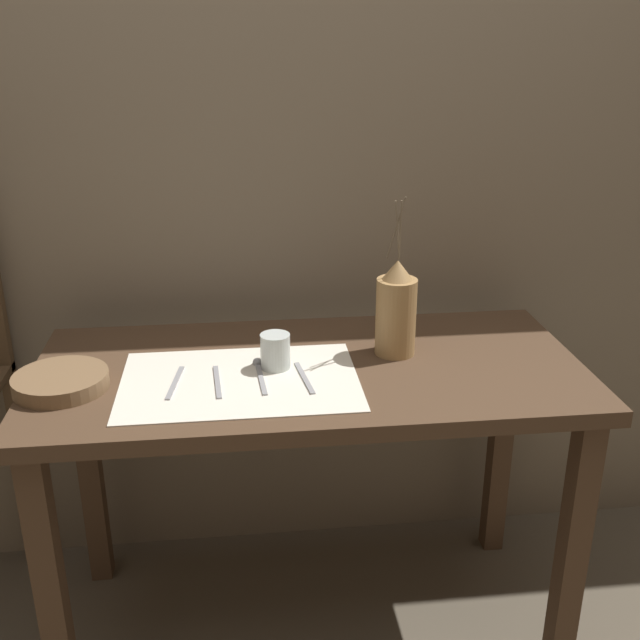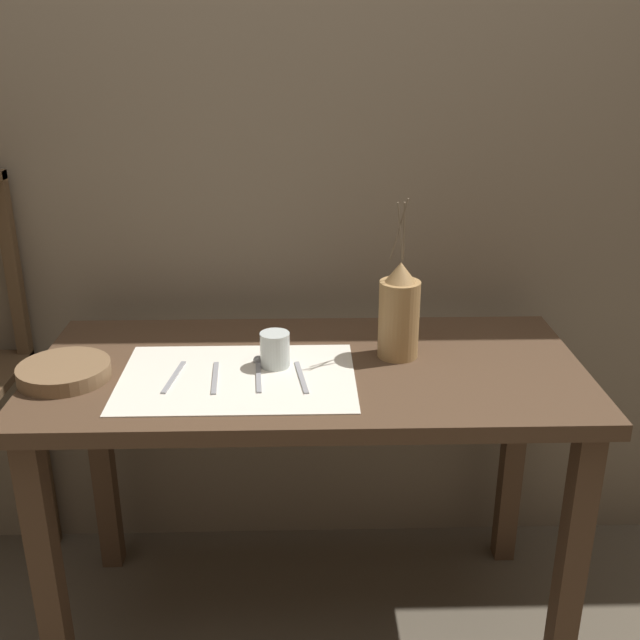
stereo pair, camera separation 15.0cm
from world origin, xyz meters
name	(u,v)px [view 2 (the right image)]	position (x,y,z in m)	size (l,w,h in m)	color
ground_plane	(311,617)	(0.00, 0.00, 0.00)	(12.00, 12.00, 0.00)	brown
stone_wall_back	(306,171)	(0.00, 0.43, 1.20)	(7.00, 0.06, 2.40)	#7A6B56
wooden_table	(309,406)	(0.00, 0.00, 0.68)	(1.36, 0.64, 0.80)	#4C3523
linen_cloth	(238,378)	(-0.17, -0.07, 0.80)	(0.56, 0.38, 0.00)	silver
pitcher_with_flowers	(399,313)	(0.23, 0.05, 0.91)	(0.10, 0.10, 0.41)	#A87F4C
wooden_bowl	(64,372)	(-0.58, -0.06, 0.81)	(0.22, 0.22, 0.04)	brown
glass_tumbler_near	(275,350)	(-0.08, -0.01, 0.84)	(0.07, 0.07, 0.09)	silver
fork_outer	(174,377)	(-0.32, -0.07, 0.80)	(0.03, 0.17, 0.00)	#939399
knife_center	(215,378)	(-0.22, -0.08, 0.80)	(0.02, 0.17, 0.00)	#939399
spoon_inner	(258,366)	(-0.13, -0.02, 0.80)	(0.03, 0.18, 0.02)	#939399
fork_inner	(301,377)	(-0.02, -0.08, 0.80)	(0.04, 0.17, 0.00)	#939399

